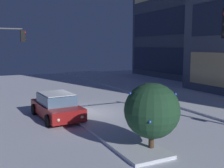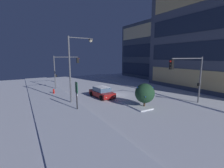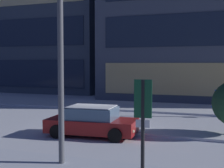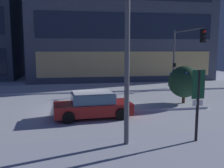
# 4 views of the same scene
# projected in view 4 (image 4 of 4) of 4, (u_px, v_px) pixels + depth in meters

# --- Properties ---
(ground) EXTENTS (52.00, 52.00, 0.00)m
(ground) POSITION_uv_depth(u_px,v_px,m) (84.00, 109.00, 16.51)
(ground) COLOR silver
(curb_strip_far) EXTENTS (52.00, 5.20, 0.14)m
(curb_strip_far) POSITION_uv_depth(u_px,v_px,m) (79.00, 88.00, 24.88)
(curb_strip_far) COLOR silver
(curb_strip_far) RESTS_ON ground
(median_strip) EXTENTS (9.00, 1.80, 0.14)m
(median_strip) POSITION_uv_depth(u_px,v_px,m) (139.00, 107.00, 16.66)
(median_strip) COLOR silver
(median_strip) RESTS_ON ground
(car_near) EXTENTS (4.62, 2.38, 1.49)m
(car_near) POSITION_uv_depth(u_px,v_px,m) (93.00, 105.00, 14.41)
(car_near) COLOR maroon
(car_near) RESTS_ON ground
(traffic_light_corner_far_right) EXTENTS (0.32, 5.61, 5.74)m
(traffic_light_corner_far_right) POSITION_uv_depth(u_px,v_px,m) (185.00, 48.00, 21.96)
(traffic_light_corner_far_right) COLOR #565960
(traffic_light_corner_far_right) RESTS_ON ground
(street_lamp_arched) EXTENTS (0.56, 3.13, 8.12)m
(street_lamp_arched) POSITION_uv_depth(u_px,v_px,m) (122.00, 16.00, 10.15)
(street_lamp_arched) COLOR #565960
(street_lamp_arched) RESTS_ON ground
(parking_info_sign) EXTENTS (0.55, 0.12, 3.11)m
(parking_info_sign) POSITION_uv_depth(u_px,v_px,m) (198.00, 97.00, 10.14)
(parking_info_sign) COLOR black
(parking_info_sign) RESTS_ON ground
(decorated_tree_median) EXTENTS (2.24, 2.22, 2.78)m
(decorated_tree_median) POSITION_uv_depth(u_px,v_px,m) (184.00, 82.00, 17.49)
(decorated_tree_median) COLOR #473323
(decorated_tree_median) RESTS_ON ground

